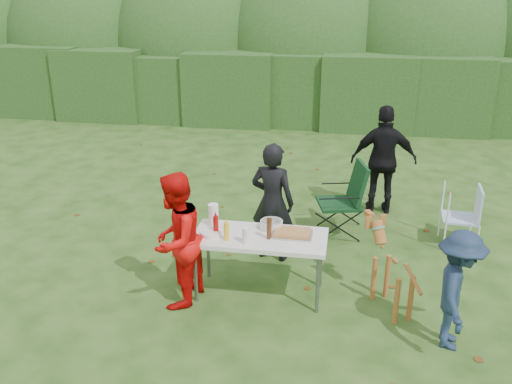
% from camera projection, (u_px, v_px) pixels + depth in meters
% --- Properties ---
extents(ground, '(80.00, 80.00, 0.00)m').
position_uv_depth(ground, '(230.00, 287.00, 6.44)').
color(ground, '#1E4211').
extents(hedge_row, '(22.00, 1.40, 1.70)m').
position_uv_depth(hedge_row, '(298.00, 91.00, 13.48)').
color(hedge_row, '#23471C').
rests_on(hedge_row, ground).
extents(shrub_backdrop, '(20.00, 2.60, 3.20)m').
position_uv_depth(shrub_backdrop, '(305.00, 53.00, 14.68)').
color(shrub_backdrop, '#3D6628').
rests_on(shrub_backdrop, ground).
extents(folding_table, '(1.50, 0.70, 0.74)m').
position_uv_depth(folding_table, '(260.00, 240.00, 6.07)').
color(folding_table, silver).
rests_on(folding_table, ground).
extents(person_cook, '(0.64, 0.49, 1.56)m').
position_uv_depth(person_cook, '(272.00, 202.00, 6.87)').
color(person_cook, black).
rests_on(person_cook, ground).
extents(person_red_jacket, '(0.70, 0.83, 1.53)m').
position_uv_depth(person_red_jacket, '(176.00, 240.00, 5.88)').
color(person_red_jacket, red).
rests_on(person_red_jacket, ground).
extents(person_black_puffy, '(1.01, 0.45, 1.69)m').
position_uv_depth(person_black_puffy, '(384.00, 160.00, 8.27)').
color(person_black_puffy, black).
rests_on(person_black_puffy, ground).
extents(child, '(0.57, 0.85, 1.23)m').
position_uv_depth(child, '(457.00, 290.00, 5.21)').
color(child, '#1B2C47').
rests_on(child, ground).
extents(dog, '(0.79, 1.04, 0.92)m').
position_uv_depth(dog, '(393.00, 273.00, 5.84)').
color(dog, '#9D5F29').
rests_on(dog, ground).
extents(camping_chair, '(0.81, 0.81, 1.07)m').
position_uv_depth(camping_chair, '(340.00, 199.00, 7.61)').
color(camping_chair, '#0E3517').
rests_on(camping_chair, ground).
extents(lawn_chair, '(0.54, 0.54, 0.85)m').
position_uv_depth(lawn_chair, '(460.00, 216.00, 7.35)').
color(lawn_chair, '#5D8ED1').
rests_on(lawn_chair, ground).
extents(food_tray, '(0.45, 0.30, 0.02)m').
position_uv_depth(food_tray, '(292.00, 235.00, 6.05)').
color(food_tray, '#B7B7BA').
rests_on(food_tray, folding_table).
extents(focaccia_bread, '(0.40, 0.26, 0.04)m').
position_uv_depth(focaccia_bread, '(292.00, 232.00, 6.04)').
color(focaccia_bread, '#B37841').
rests_on(focaccia_bread, food_tray).
extents(mustard_bottle, '(0.06, 0.06, 0.20)m').
position_uv_depth(mustard_bottle, '(226.00, 232.00, 5.91)').
color(mustard_bottle, yellow).
rests_on(mustard_bottle, folding_table).
extents(ketchup_bottle, '(0.06, 0.06, 0.22)m').
position_uv_depth(ketchup_bottle, '(216.00, 226.00, 6.04)').
color(ketchup_bottle, '#9B0B0A').
rests_on(ketchup_bottle, folding_table).
extents(beer_bottle, '(0.06, 0.06, 0.24)m').
position_uv_depth(beer_bottle, '(269.00, 229.00, 5.94)').
color(beer_bottle, '#47230F').
rests_on(beer_bottle, folding_table).
extents(paper_towel_roll, '(0.12, 0.12, 0.26)m').
position_uv_depth(paper_towel_roll, '(213.00, 215.00, 6.27)').
color(paper_towel_roll, white).
rests_on(paper_towel_roll, folding_table).
extents(cup_stack, '(0.08, 0.08, 0.18)m').
position_uv_depth(cup_stack, '(246.00, 236.00, 5.85)').
color(cup_stack, white).
rests_on(cup_stack, folding_table).
extents(pasta_bowl, '(0.26, 0.26, 0.10)m').
position_uv_depth(pasta_bowl, '(271.00, 225.00, 6.20)').
color(pasta_bowl, silver).
rests_on(pasta_bowl, folding_table).
extents(plate_stack, '(0.24, 0.24, 0.05)m').
position_uv_depth(plate_stack, '(211.00, 233.00, 6.05)').
color(plate_stack, white).
rests_on(plate_stack, folding_table).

